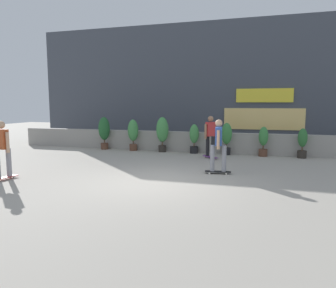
{
  "coord_description": "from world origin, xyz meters",
  "views": [
    {
      "loc": [
        2.87,
        -8.16,
        2.17
      ],
      "look_at": [
        0.0,
        1.5,
        0.9
      ],
      "focal_mm": 34.08,
      "sensor_mm": 36.0,
      "label": 1
    }
  ],
  "objects_px": {
    "potted_plant_6": "(302,142)",
    "potted_plant_3": "(194,137)",
    "potted_plant_2": "(162,132)",
    "potted_plant_5": "(263,140)",
    "skater_mid_plaza": "(218,144)",
    "skater_by_wall_right": "(210,135)",
    "skater_foreground": "(2,147)",
    "potted_plant_1": "(133,133)",
    "potted_plant_4": "(227,137)",
    "potted_plant_0": "(104,130)"
  },
  "relations": [
    {
      "from": "potted_plant_6",
      "to": "potted_plant_3",
      "type": "bearing_deg",
      "value": 180.0
    },
    {
      "from": "potted_plant_2",
      "to": "potted_plant_5",
      "type": "bearing_deg",
      "value": 0.0
    },
    {
      "from": "potted_plant_6",
      "to": "skater_mid_plaza",
      "type": "height_order",
      "value": "skater_mid_plaza"
    },
    {
      "from": "skater_by_wall_right",
      "to": "skater_foreground",
      "type": "distance_m",
      "value": 7.37
    },
    {
      "from": "potted_plant_1",
      "to": "potted_plant_6",
      "type": "bearing_deg",
      "value": 0.0
    },
    {
      "from": "potted_plant_5",
      "to": "potted_plant_6",
      "type": "distance_m",
      "value": 1.51
    },
    {
      "from": "potted_plant_5",
      "to": "skater_by_wall_right",
      "type": "xyz_separation_m",
      "value": [
        -2.03,
        -1.13,
        0.27
      ]
    },
    {
      "from": "skater_foreground",
      "to": "potted_plant_2",
      "type": "bearing_deg",
      "value": 67.07
    },
    {
      "from": "potted_plant_5",
      "to": "skater_foreground",
      "type": "distance_m",
      "value": 9.62
    },
    {
      "from": "potted_plant_1",
      "to": "potted_plant_5",
      "type": "relative_size",
      "value": 1.17
    },
    {
      "from": "potted_plant_4",
      "to": "potted_plant_6",
      "type": "bearing_deg",
      "value": 0.0
    },
    {
      "from": "potted_plant_0",
      "to": "skater_mid_plaza",
      "type": "relative_size",
      "value": 0.91
    },
    {
      "from": "potted_plant_4",
      "to": "skater_mid_plaza",
      "type": "distance_m",
      "value": 3.89
    },
    {
      "from": "potted_plant_6",
      "to": "skater_mid_plaza",
      "type": "distance_m",
      "value": 4.83
    },
    {
      "from": "potted_plant_4",
      "to": "skater_foreground",
      "type": "distance_m",
      "value": 8.56
    },
    {
      "from": "potted_plant_1",
      "to": "potted_plant_3",
      "type": "relative_size",
      "value": 1.13
    },
    {
      "from": "potted_plant_1",
      "to": "potted_plant_2",
      "type": "relative_size",
      "value": 0.92
    },
    {
      "from": "skater_mid_plaza",
      "to": "skater_foreground",
      "type": "bearing_deg",
      "value": -156.02
    },
    {
      "from": "skater_mid_plaza",
      "to": "skater_foreground",
      "type": "relative_size",
      "value": 1.0
    },
    {
      "from": "potted_plant_3",
      "to": "skater_by_wall_right",
      "type": "height_order",
      "value": "skater_by_wall_right"
    },
    {
      "from": "potted_plant_1",
      "to": "potted_plant_2",
      "type": "height_order",
      "value": "potted_plant_2"
    },
    {
      "from": "potted_plant_0",
      "to": "skater_foreground",
      "type": "relative_size",
      "value": 0.91
    },
    {
      "from": "potted_plant_2",
      "to": "potted_plant_6",
      "type": "relative_size",
      "value": 1.32
    },
    {
      "from": "skater_by_wall_right",
      "to": "skater_foreground",
      "type": "relative_size",
      "value": 1.0
    },
    {
      "from": "potted_plant_1",
      "to": "potted_plant_3",
      "type": "height_order",
      "value": "potted_plant_1"
    },
    {
      "from": "potted_plant_2",
      "to": "potted_plant_4",
      "type": "bearing_deg",
      "value": 0.0
    },
    {
      "from": "potted_plant_2",
      "to": "potted_plant_4",
      "type": "distance_m",
      "value": 2.89
    },
    {
      "from": "skater_foreground",
      "to": "potted_plant_4",
      "type": "bearing_deg",
      "value": 48.99
    },
    {
      "from": "potted_plant_2",
      "to": "skater_mid_plaza",
      "type": "distance_m",
      "value": 4.94
    },
    {
      "from": "potted_plant_0",
      "to": "skater_foreground",
      "type": "xyz_separation_m",
      "value": [
        0.19,
        -6.46,
        0.03
      ]
    },
    {
      "from": "potted_plant_3",
      "to": "potted_plant_5",
      "type": "height_order",
      "value": "potted_plant_3"
    },
    {
      "from": "potted_plant_0",
      "to": "potted_plant_3",
      "type": "xyz_separation_m",
      "value": [
        4.39,
        0.0,
        -0.2
      ]
    },
    {
      "from": "skater_foreground",
      "to": "potted_plant_6",
      "type": "bearing_deg",
      "value": 36.79
    },
    {
      "from": "potted_plant_1",
      "to": "potted_plant_6",
      "type": "distance_m",
      "value": 7.34
    },
    {
      "from": "potted_plant_3",
      "to": "skater_foreground",
      "type": "xyz_separation_m",
      "value": [
        -4.2,
        -6.46,
        0.23
      ]
    },
    {
      "from": "potted_plant_2",
      "to": "skater_mid_plaza",
      "type": "height_order",
      "value": "skater_mid_plaza"
    },
    {
      "from": "potted_plant_2",
      "to": "skater_mid_plaza",
      "type": "relative_size",
      "value": 0.93
    },
    {
      "from": "potted_plant_1",
      "to": "skater_mid_plaza",
      "type": "height_order",
      "value": "skater_mid_plaza"
    },
    {
      "from": "potted_plant_5",
      "to": "skater_foreground",
      "type": "xyz_separation_m",
      "value": [
        -7.13,
        -6.46,
        0.27
      ]
    },
    {
      "from": "potted_plant_2",
      "to": "skater_by_wall_right",
      "type": "bearing_deg",
      "value": -25.51
    },
    {
      "from": "potted_plant_2",
      "to": "skater_foreground",
      "type": "height_order",
      "value": "skater_foreground"
    },
    {
      "from": "potted_plant_3",
      "to": "skater_by_wall_right",
      "type": "distance_m",
      "value": 1.46
    },
    {
      "from": "potted_plant_2",
      "to": "potted_plant_5",
      "type": "distance_m",
      "value": 4.41
    },
    {
      "from": "potted_plant_6",
      "to": "skater_by_wall_right",
      "type": "bearing_deg",
      "value": -162.33
    },
    {
      "from": "potted_plant_5",
      "to": "skater_mid_plaza",
      "type": "relative_size",
      "value": 0.73
    },
    {
      "from": "potted_plant_0",
      "to": "potted_plant_6",
      "type": "relative_size",
      "value": 1.29
    },
    {
      "from": "skater_mid_plaza",
      "to": "skater_by_wall_right",
      "type": "relative_size",
      "value": 1.0
    },
    {
      "from": "potted_plant_6",
      "to": "skater_foreground",
      "type": "bearing_deg",
      "value": -143.21
    },
    {
      "from": "potted_plant_1",
      "to": "skater_foreground",
      "type": "relative_size",
      "value": 0.86
    },
    {
      "from": "potted_plant_0",
      "to": "potted_plant_6",
      "type": "xyz_separation_m",
      "value": [
        8.83,
        0.0,
        -0.27
      ]
    }
  ]
}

